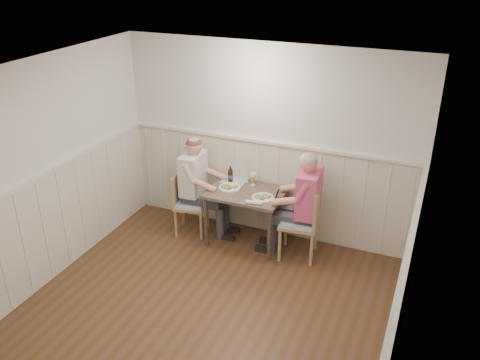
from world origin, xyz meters
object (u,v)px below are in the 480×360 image
at_px(chair_left, 187,201).
at_px(diner_cream, 197,192).
at_px(grass_vase, 247,172).
at_px(chair_right, 304,219).
at_px(man_in_pink, 304,213).
at_px(dining_table, 246,198).
at_px(beer_bottle, 230,175).

xyz_separation_m(chair_left, diner_cream, (0.11, 0.09, 0.11)).
distance_m(chair_left, grass_vase, 0.93).
xyz_separation_m(chair_right, grass_vase, (-0.89, 0.29, 0.38)).
relative_size(man_in_pink, diner_cream, 1.03).
bearing_deg(chair_right, chair_left, -179.14).
distance_m(dining_table, chair_right, 0.81).
relative_size(dining_table, man_in_pink, 0.68).
distance_m(chair_left, beer_bottle, 0.70).
bearing_deg(grass_vase, dining_table, -71.32).
height_order(chair_left, grass_vase, grass_vase).
bearing_deg(chair_right, beer_bottle, 168.97).
relative_size(chair_right, beer_bottle, 4.15).
relative_size(dining_table, beer_bottle, 4.14).
bearing_deg(man_in_pink, beer_bottle, 170.70).
bearing_deg(beer_bottle, grass_vase, 19.76).
distance_m(dining_table, beer_bottle, 0.40).
height_order(chair_right, chair_left, chair_right).
bearing_deg(diner_cream, grass_vase, 19.21).
relative_size(chair_right, diner_cream, 0.70).
relative_size(dining_table, chair_right, 1.00).
bearing_deg(beer_bottle, diner_cream, -161.06).
xyz_separation_m(dining_table, grass_vase, (-0.08, 0.25, 0.26)).
bearing_deg(chair_left, diner_cream, 39.84).
relative_size(chair_right, chair_left, 1.12).
xyz_separation_m(chair_right, chair_left, (-1.64, -0.02, -0.06)).
distance_m(chair_right, man_in_pink, 0.08).
distance_m(chair_right, diner_cream, 1.54).
bearing_deg(chair_right, dining_table, 177.02).
relative_size(diner_cream, beer_bottle, 5.89).
relative_size(chair_left, man_in_pink, 0.61).
bearing_deg(grass_vase, diner_cream, -160.79).
bearing_deg(diner_cream, chair_left, -140.16).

